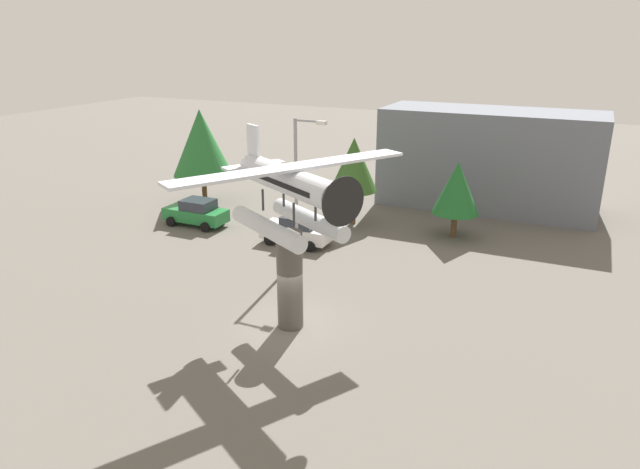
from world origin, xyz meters
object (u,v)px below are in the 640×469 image
streetlight_primary (299,181)px  storefront_building (489,159)px  car_mid_white (297,230)px  display_pedestal (290,280)px  floatplane_monument (290,193)px  car_near_green (196,212)px  tree_center_back (457,188)px  tree_west (201,143)px  tree_east (354,165)px

streetlight_primary → storefront_building: size_ratio=0.52×
car_mid_white → display_pedestal: bearing=115.5°
floatplane_monument → storefront_building: 22.61m
display_pedestal → streetlight_primary: 7.93m
floatplane_monument → car_near_green: 16.27m
display_pedestal → tree_center_back: bearing=75.4°
floatplane_monument → tree_west: size_ratio=1.39×
car_mid_white → streetlight_primary: size_ratio=0.54×
car_near_green → storefront_building: 20.68m
floatplane_monument → car_near_green: size_ratio=2.27×
tree_west → tree_center_back: size_ratio=1.46×
car_near_green → display_pedestal: bearing=141.4°
floatplane_monument → car_mid_white: (-4.52, 9.29, -5.09)m
tree_east → tree_center_back: tree_east is taller
tree_west → display_pedestal: bearing=-44.0°
floatplane_monument → car_near_green: floatplane_monument is taller
storefront_building → tree_center_back: 7.57m
tree_center_back → car_mid_white: bearing=-147.4°
streetlight_primary → tree_east: bearing=88.6°
display_pedestal → floatplane_monument: (0.11, -0.07, 3.82)m
display_pedestal → tree_west: tree_west is taller
car_mid_white → tree_east: bearing=-107.1°
streetlight_primary → tree_center_back: bearing=47.9°
car_mid_white → tree_east: (1.55, 5.04, 3.08)m
car_near_green → tree_east: tree_east is taller
floatplane_monument → tree_center_back: size_ratio=2.02×
tree_west → tree_east: size_ratio=1.21×
tree_west → tree_center_back: bearing=1.4°
car_near_green → tree_center_back: (15.73, 4.89, 2.23)m
display_pedestal → storefront_building: (4.36, 22.00, 1.31)m
streetlight_primary → tree_west: size_ratio=1.14×
storefront_building → tree_center_back: (-0.59, -7.54, -0.35)m
tree_east → streetlight_primary: bearing=-91.4°
floatplane_monument → streetlight_primary: 7.79m
storefront_building → tree_center_back: bearing=-94.5°
tree_center_back → storefront_building: bearing=85.5°
tree_center_back → tree_east: bearing=-178.3°
streetlight_primary → tree_east: streetlight_primary is taller
storefront_building → tree_east: bearing=-133.0°
car_near_green → tree_center_back: 16.63m
car_mid_white → storefront_building: size_ratio=0.28×
streetlight_primary → tree_east: size_ratio=1.37×
tree_east → car_near_green: bearing=-152.7°
floatplane_monument → tree_east: 14.77m
car_mid_white → tree_east: size_ratio=0.74×
storefront_building → tree_east: 10.59m
floatplane_monument → car_mid_white: floatplane_monument is taller
floatplane_monument → car_near_green: (-12.08, 9.63, -5.09)m
car_near_green → storefront_building: (16.32, 12.44, 2.58)m
tree_center_back → display_pedestal: bearing=-104.6°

